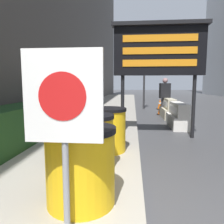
{
  "coord_description": "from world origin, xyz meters",
  "views": [
    {
      "loc": [
        -0.15,
        -1.84,
        1.5
      ],
      "look_at": [
        -0.91,
        6.09,
        0.5
      ],
      "focal_mm": 35.0,
      "sensor_mm": 36.0,
      "label": 1
    }
  ],
  "objects_px": {
    "message_board": "(159,51)",
    "pedestrian_worker": "(165,94)",
    "warning_sign": "(63,108)",
    "traffic_cone_mid": "(176,113)",
    "traffic_light_near_curb": "(144,65)",
    "barrel_drum_foreground": "(81,165)",
    "barrel_drum_back": "(107,129)",
    "traffic_cone_near": "(161,109)",
    "barrel_drum_middle": "(89,142)",
    "jersey_barrier_cream": "(168,109)",
    "traffic_cone_far": "(160,104)",
    "jersey_barrier_white": "(178,116)"
  },
  "relations": [
    {
      "from": "traffic_cone_mid",
      "to": "traffic_light_near_curb",
      "type": "xyz_separation_m",
      "value": [
        -1.22,
        3.94,
        2.37
      ]
    },
    {
      "from": "barrel_drum_back",
      "to": "jersey_barrier_white",
      "type": "height_order",
      "value": "barrel_drum_back"
    },
    {
      "from": "jersey_barrier_cream",
      "to": "traffic_light_near_curb",
      "type": "bearing_deg",
      "value": 104.81
    },
    {
      "from": "barrel_drum_back",
      "to": "jersey_barrier_white",
      "type": "bearing_deg",
      "value": 57.9
    },
    {
      "from": "message_board",
      "to": "traffic_light_near_curb",
      "type": "bearing_deg",
      "value": 90.18
    },
    {
      "from": "pedestrian_worker",
      "to": "jersey_barrier_cream",
      "type": "bearing_deg",
      "value": 97.64
    },
    {
      "from": "barrel_drum_foreground",
      "to": "barrel_drum_back",
      "type": "relative_size",
      "value": 1.0
    },
    {
      "from": "barrel_drum_back",
      "to": "jersey_barrier_cream",
      "type": "xyz_separation_m",
      "value": [
        2.15,
        5.63,
        -0.19
      ]
    },
    {
      "from": "pedestrian_worker",
      "to": "traffic_cone_mid",
      "type": "bearing_deg",
      "value": 106.73
    },
    {
      "from": "traffic_cone_mid",
      "to": "traffic_cone_far",
      "type": "bearing_deg",
      "value": 93.87
    },
    {
      "from": "traffic_cone_far",
      "to": "traffic_cone_mid",
      "type": "bearing_deg",
      "value": -86.13
    },
    {
      "from": "barrel_drum_middle",
      "to": "traffic_cone_mid",
      "type": "distance_m",
      "value": 6.78
    },
    {
      "from": "traffic_cone_far",
      "to": "barrel_drum_middle",
      "type": "bearing_deg",
      "value": -103.13
    },
    {
      "from": "barrel_drum_middle",
      "to": "jersey_barrier_white",
      "type": "height_order",
      "value": "barrel_drum_middle"
    },
    {
      "from": "traffic_cone_mid",
      "to": "traffic_cone_near",
      "type": "bearing_deg",
      "value": 110.99
    },
    {
      "from": "barrel_drum_foreground",
      "to": "traffic_light_near_curb",
      "type": "distance_m",
      "value": 11.47
    },
    {
      "from": "jersey_barrier_white",
      "to": "traffic_light_near_curb",
      "type": "distance_m",
      "value": 6.25
    },
    {
      "from": "barrel_drum_middle",
      "to": "warning_sign",
      "type": "height_order",
      "value": "warning_sign"
    },
    {
      "from": "barrel_drum_foreground",
      "to": "message_board",
      "type": "distance_m",
      "value": 4.48
    },
    {
      "from": "barrel_drum_middle",
      "to": "jersey_barrier_cream",
      "type": "bearing_deg",
      "value": 70.79
    },
    {
      "from": "traffic_cone_near",
      "to": "pedestrian_worker",
      "type": "height_order",
      "value": "pedestrian_worker"
    },
    {
      "from": "message_board",
      "to": "pedestrian_worker",
      "type": "bearing_deg",
      "value": 79.35
    },
    {
      "from": "jersey_barrier_white",
      "to": "traffic_cone_near",
      "type": "distance_m",
      "value": 3.16
    },
    {
      "from": "barrel_drum_foreground",
      "to": "traffic_cone_mid",
      "type": "relative_size",
      "value": 1.57
    },
    {
      "from": "barrel_drum_middle",
      "to": "warning_sign",
      "type": "xyz_separation_m",
      "value": [
        0.1,
        -1.54,
        0.72
      ]
    },
    {
      "from": "barrel_drum_back",
      "to": "warning_sign",
      "type": "bearing_deg",
      "value": -91.51
    },
    {
      "from": "barrel_drum_middle",
      "to": "traffic_cone_near",
      "type": "height_order",
      "value": "barrel_drum_middle"
    },
    {
      "from": "traffic_cone_mid",
      "to": "pedestrian_worker",
      "type": "bearing_deg",
      "value": 118.05
    },
    {
      "from": "warning_sign",
      "to": "traffic_cone_mid",
      "type": "bearing_deg",
      "value": 72.25
    },
    {
      "from": "warning_sign",
      "to": "traffic_cone_near",
      "type": "height_order",
      "value": "warning_sign"
    },
    {
      "from": "warning_sign",
      "to": "traffic_light_near_curb",
      "type": "distance_m",
      "value": 11.88
    },
    {
      "from": "barrel_drum_foreground",
      "to": "traffic_cone_near",
      "type": "xyz_separation_m",
      "value": [
        1.97,
        8.61,
        -0.28
      ]
    },
    {
      "from": "jersey_barrier_white",
      "to": "traffic_cone_near",
      "type": "xyz_separation_m",
      "value": [
        -0.23,
        3.15,
        -0.08
      ]
    },
    {
      "from": "message_board",
      "to": "jersey_barrier_cream",
      "type": "distance_m",
      "value": 4.39
    },
    {
      "from": "message_board",
      "to": "warning_sign",
      "type": "bearing_deg",
      "value": -106.49
    },
    {
      "from": "barrel_drum_middle",
      "to": "warning_sign",
      "type": "bearing_deg",
      "value": -86.44
    },
    {
      "from": "barrel_drum_foreground",
      "to": "traffic_cone_mid",
      "type": "xyz_separation_m",
      "value": [
        2.48,
        7.27,
        -0.3
      ]
    },
    {
      "from": "traffic_cone_near",
      "to": "traffic_light_near_curb",
      "type": "relative_size",
      "value": 0.17
    },
    {
      "from": "barrel_drum_foreground",
      "to": "jersey_barrier_white",
      "type": "bearing_deg",
      "value": 68.01
    },
    {
      "from": "jersey_barrier_cream",
      "to": "traffic_cone_mid",
      "type": "distance_m",
      "value": 0.49
    },
    {
      "from": "barrel_drum_foreground",
      "to": "message_board",
      "type": "bearing_deg",
      "value": 71.6
    },
    {
      "from": "traffic_cone_near",
      "to": "barrel_drum_foreground",
      "type": "bearing_deg",
      "value": -102.9
    },
    {
      "from": "barrel_drum_back",
      "to": "traffic_cone_near",
      "type": "height_order",
      "value": "barrel_drum_back"
    },
    {
      "from": "barrel_drum_foreground",
      "to": "warning_sign",
      "type": "relative_size",
      "value": 0.53
    },
    {
      "from": "message_board",
      "to": "pedestrian_worker",
      "type": "xyz_separation_m",
      "value": [
        0.78,
        4.17,
        -1.36
      ]
    },
    {
      "from": "barrel_drum_back",
      "to": "pedestrian_worker",
      "type": "bearing_deg",
      "value": 71.43
    },
    {
      "from": "message_board",
      "to": "traffic_cone_mid",
      "type": "distance_m",
      "value": 4.19
    },
    {
      "from": "jersey_barrier_cream",
      "to": "pedestrian_worker",
      "type": "xyz_separation_m",
      "value": [
        -0.13,
        0.38,
        0.68
      ]
    },
    {
      "from": "barrel_drum_middle",
      "to": "traffic_light_near_curb",
      "type": "height_order",
      "value": "traffic_light_near_curb"
    },
    {
      "from": "barrel_drum_foreground",
      "to": "message_board",
      "type": "relative_size",
      "value": 0.28
    }
  ]
}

